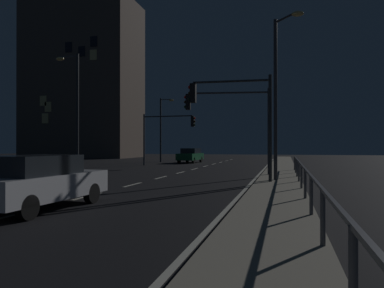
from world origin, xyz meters
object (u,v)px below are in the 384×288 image
object	(u,v)px
traffic_light_mid_right	(230,113)
traffic_light_near_right	(233,107)
street_lamp_mid_block	(74,103)
car_oncoming	(190,155)
street_lamp_median	(163,124)
building_distant	(83,81)
traffic_light_far_left	(167,128)
car	(39,181)
street_lamp_corner	(279,84)

from	to	relation	value
traffic_light_mid_right	traffic_light_near_right	bearing A→B (deg)	-79.86
traffic_light_near_right	street_lamp_mid_block	world-z (taller)	street_lamp_mid_block
car_oncoming	street_lamp_mid_block	xyz separation A→B (m)	(-3.27, -17.22, 3.80)
street_lamp_median	building_distant	world-z (taller)	building_distant
traffic_light_far_left	traffic_light_mid_right	xyz separation A→B (m)	(7.35, -10.18, 0.37)
car	traffic_light_far_left	distance (m)	23.27
traffic_light_far_left	street_lamp_median	world-z (taller)	street_lamp_median
street_lamp_corner	street_lamp_mid_block	world-z (taller)	street_lamp_corner
traffic_light_near_right	traffic_light_mid_right	bearing A→B (deg)	100.14
traffic_light_far_left	street_lamp_corner	xyz separation A→B (m)	(10.27, -13.45, 1.45)
street_lamp_median	traffic_light_near_right	bearing A→B (deg)	-62.64
car	street_lamp_mid_block	distance (m)	13.97
street_lamp_mid_block	street_lamp_median	world-z (taller)	street_lamp_mid_block
street_lamp_median	traffic_light_far_left	bearing A→B (deg)	-67.46
street_lamp_corner	street_lamp_median	size ratio (longest dim) A/B	1.12
car	building_distant	distance (m)	50.55
traffic_light_mid_right	street_lamp_mid_block	world-z (taller)	street_lamp_mid_block
building_distant	car	bearing A→B (deg)	-60.23
street_lamp_corner	building_distant	xyz separation A→B (m)	(-31.05, 33.37, 7.31)
car_oncoming	street_lamp_median	distance (m)	4.86
traffic_light_near_right	street_lamp_corner	distance (m)	2.62
traffic_light_near_right	traffic_light_mid_right	size ratio (longest dim) A/B	0.99
street_lamp_median	street_lamp_mid_block	bearing A→B (deg)	-89.70
car_oncoming	street_lamp_mid_block	bearing A→B (deg)	-100.76
traffic_light_mid_right	street_lamp_corner	size ratio (longest dim) A/B	0.64
traffic_light_far_left	building_distant	distance (m)	30.08
traffic_light_far_left	building_distant	bearing A→B (deg)	136.20
traffic_light_far_left	building_distant	world-z (taller)	building_distant
building_distant	car_oncoming	bearing A→B (deg)	-32.67
car	car_oncoming	bearing A→B (deg)	96.10
traffic_light_near_right	building_distant	bearing A→B (deg)	130.14
traffic_light_far_left	street_lamp_median	bearing A→B (deg)	112.54
street_lamp_mid_block	street_lamp_median	size ratio (longest dim) A/B	1.09
street_lamp_corner	street_lamp_mid_block	bearing A→B (deg)	169.28
street_lamp_corner	traffic_light_far_left	bearing A→B (deg)	127.37
car_oncoming	building_distant	distance (m)	27.80
street_lamp_corner	street_lamp_median	distance (m)	24.05
traffic_light_mid_right	street_lamp_corner	distance (m)	4.51
street_lamp_corner	street_lamp_median	bearing A→B (deg)	122.92
car	car_oncoming	xyz separation A→B (m)	(-3.11, 29.05, 0.00)
traffic_light_mid_right	street_lamp_median	world-z (taller)	street_lamp_median
car_oncoming	traffic_light_far_left	distance (m)	6.79
traffic_light_near_right	building_distant	xyz separation A→B (m)	(-28.87, 34.23, 8.48)
street_lamp_mid_block	street_lamp_median	xyz separation A→B (m)	(-0.09, 17.72, -0.33)
street_lamp_mid_block	car	bearing A→B (deg)	-61.67
car	building_distant	size ratio (longest dim) A/B	0.18
car	traffic_light_far_left	xyz separation A→B (m)	(-3.68, 22.82, 2.64)
car	street_lamp_corner	distance (m)	12.17
car_oncoming	traffic_light_near_right	xyz separation A→B (m)	(7.52, -20.54, 2.92)
traffic_light_mid_right	building_distant	xyz separation A→B (m)	(-28.13, 30.10, 8.39)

